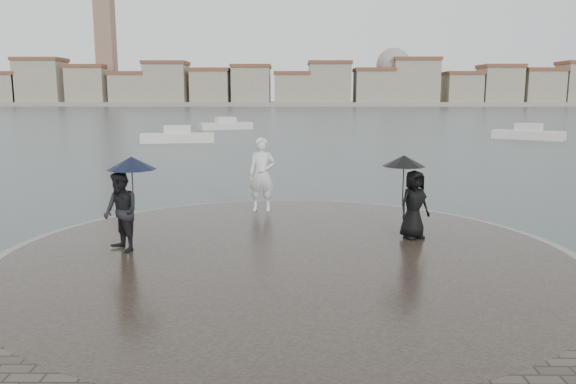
{
  "coord_description": "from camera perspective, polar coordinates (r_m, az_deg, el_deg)",
  "views": [
    {
      "loc": [
        0.1,
        -8.1,
        3.72
      ],
      "look_at": [
        0.0,
        4.8,
        1.45
      ],
      "focal_mm": 35.0,
      "sensor_mm": 36.0,
      "label": 1
    }
  ],
  "objects": [
    {
      "name": "visitor_right",
      "position": [
        13.37,
        12.39,
        0.02
      ],
      "size": [
        1.22,
        1.02,
        1.95
      ],
      "color": "black",
      "rests_on": "quay_tip"
    },
    {
      "name": "ground",
      "position": [
        8.91,
        -0.24,
        -14.69
      ],
      "size": [
        400.0,
        400.0,
        0.0
      ],
      "primitive_type": "plane",
      "color": "#2B3835",
      "rests_on": "ground"
    },
    {
      "name": "kerb_ring",
      "position": [
        12.13,
        -0.05,
        -7.08
      ],
      "size": [
        12.5,
        12.5,
        0.32
      ],
      "primitive_type": "cylinder",
      "color": "gray",
      "rests_on": "ground"
    },
    {
      "name": "far_skyline",
      "position": [
        168.94,
        -1.76,
        10.63
      ],
      "size": [
        260.0,
        20.0,
        37.0
      ],
      "color": "gray",
      "rests_on": "ground"
    },
    {
      "name": "boats",
      "position": [
        49.43,
        1.83,
        6.11
      ],
      "size": [
        33.68,
        18.95,
        1.5
      ],
      "color": "beige",
      "rests_on": "ground"
    },
    {
      "name": "quay_tip",
      "position": [
        12.13,
        -0.05,
        -6.99
      ],
      "size": [
        11.9,
        11.9,
        0.36
      ],
      "primitive_type": "cylinder",
      "color": "#2D261E",
      "rests_on": "ground"
    },
    {
      "name": "visitor_left",
      "position": [
        12.49,
        -16.37,
        -0.77
      ],
      "size": [
        1.3,
        1.15,
        2.04
      ],
      "color": "black",
      "rests_on": "quay_tip"
    },
    {
      "name": "statue",
      "position": [
        16.16,
        -2.66,
        1.79
      ],
      "size": [
        0.81,
        0.56,
        2.12
      ],
      "primitive_type": "imported",
      "rotation": [
        0.0,
        0.0,
        -0.08
      ],
      "color": "white",
      "rests_on": "quay_tip"
    }
  ]
}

